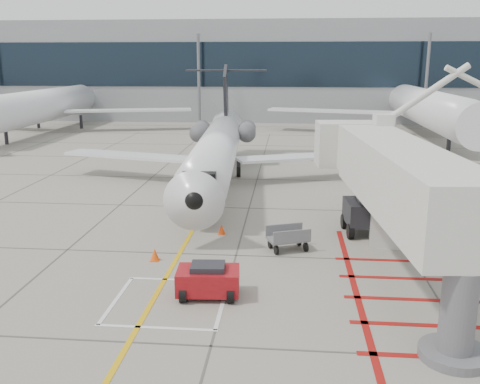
{
  "coord_description": "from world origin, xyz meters",
  "views": [
    {
      "loc": [
        2.29,
        -18.9,
        8.74
      ],
      "look_at": [
        0.0,
        6.0,
        2.5
      ],
      "focal_mm": 40.0,
      "sensor_mm": 36.0,
      "label": 1
    }
  ],
  "objects": [
    {
      "name": "ground_plane",
      "position": [
        0.0,
        0.0,
        0.0
      ],
      "size": [
        260.0,
        260.0,
        0.0
      ],
      "primitive_type": "plane",
      "color": "gray",
      "rests_on": "ground"
    },
    {
      "name": "regional_jet",
      "position": [
        -2.62,
        15.36,
        4.02
      ],
      "size": [
        26.09,
        32.05,
        8.03
      ],
      "primitive_type": null,
      "rotation": [
        0.0,
        0.0,
        0.06
      ],
      "color": "white",
      "rests_on": "ground_plane"
    },
    {
      "name": "jet_bridge",
      "position": [
        6.83,
        2.15,
        3.61
      ],
      "size": [
        10.07,
        18.7,
        7.21
      ],
      "primitive_type": null,
      "rotation": [
        0.0,
        0.0,
        0.09
      ],
      "color": "silver",
      "rests_on": "ground_plane"
    },
    {
      "name": "pushback_tug",
      "position": [
        -0.62,
        -0.37,
        0.68
      ],
      "size": [
        2.43,
        1.61,
        1.36
      ],
      "primitive_type": null,
      "rotation": [
        0.0,
        0.0,
        0.07
      ],
      "color": "maroon",
      "rests_on": "ground_plane"
    },
    {
      "name": "baggage_cart",
      "position": [
        2.36,
        4.97,
        0.58
      ],
      "size": [
        2.14,
        1.75,
        1.17
      ],
      "primitive_type": null,
      "rotation": [
        0.0,
        0.0,
        0.37
      ],
      "color": "slate",
      "rests_on": "ground_plane"
    },
    {
      "name": "ground_power_unit",
      "position": [
        7.68,
        6.19,
        1.07
      ],
      "size": [
        2.86,
        1.87,
        2.14
      ],
      "primitive_type": null,
      "rotation": [
        0.0,
        0.0,
        -0.11
      ],
      "color": "beige",
      "rests_on": "ground_plane"
    },
    {
      "name": "cone_nose",
      "position": [
        -3.54,
        3.05,
        0.29
      ],
      "size": [
        0.41,
        0.41,
        0.57
      ],
      "primitive_type": "cone",
      "color": "#EF4C0C",
      "rests_on": "ground_plane"
    },
    {
      "name": "cone_side",
      "position": [
        -1.05,
        7.04,
        0.25
      ],
      "size": [
        0.36,
        0.36,
        0.51
      ],
      "primitive_type": "cone",
      "color": "#F4420C",
      "rests_on": "ground_plane"
    },
    {
      "name": "terminal_building",
      "position": [
        10.0,
        70.0,
        7.0
      ],
      "size": [
        180.0,
        28.0,
        14.0
      ],
      "primitive_type": "cube",
      "color": "gray",
      "rests_on": "ground_plane"
    },
    {
      "name": "terminal_glass_band",
      "position": [
        10.0,
        55.95,
        8.0
      ],
      "size": [
        180.0,
        0.1,
        6.0
      ],
      "primitive_type": "cube",
      "color": "black",
      "rests_on": "ground_plane"
    },
    {
      "name": "bg_aircraft_b",
      "position": [
        -27.31,
        46.0,
        5.76
      ],
      "size": [
        34.58,
        38.42,
        11.53
      ],
      "primitive_type": null,
      "color": "silver",
      "rests_on": "ground_plane"
    },
    {
      "name": "bg_aircraft_c",
      "position": [
        17.72,
        46.0,
        6.02
      ],
      "size": [
        36.13,
        40.15,
        12.04
      ],
      "primitive_type": null,
      "color": "silver",
      "rests_on": "ground_plane"
    }
  ]
}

